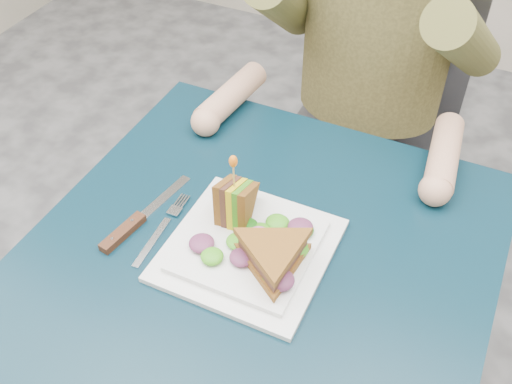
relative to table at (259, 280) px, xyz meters
The scene contains 11 objects.
table is the anchor object (origin of this frame).
chair 0.74m from the table, 90.00° to the left, with size 0.42×0.40×0.93m.
plate 0.09m from the table, 147.53° to the right, with size 0.26×0.26×0.02m.
sandwich_flat 0.14m from the table, 41.44° to the right, with size 0.20×0.20×0.05m.
sandwich_upright 0.15m from the table, 150.68° to the left, with size 0.08×0.13×0.13m.
fork 0.19m from the table, 168.76° to the right, with size 0.02×0.18×0.01m.
knife 0.24m from the table, 167.76° to the right, with size 0.05×0.22×0.02m.
toothpick 0.21m from the table, 150.68° to the left, with size 0.00×0.00×0.06m, color tan.
toothpick_frill 0.24m from the table, 150.68° to the left, with size 0.01×0.01×0.02m, color orange.
lettuce_spill 0.11m from the table, behind, with size 0.15×0.13×0.02m, color #337A14, non-canonical shape.
onion_ring 0.11m from the table, 95.89° to the right, with size 0.04×0.04×0.01m, color #9E4C7A.
Camera 1 is at (0.27, -0.59, 1.49)m, focal length 42.00 mm.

